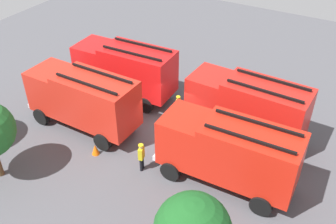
{
  "coord_description": "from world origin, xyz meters",
  "views": [
    {
      "loc": [
        -9.43,
        16.36,
        14.81
      ],
      "look_at": [
        0.0,
        0.0,
        1.4
      ],
      "focal_mm": 41.14,
      "sensor_mm": 36.0,
      "label": 1
    }
  ],
  "objects_px": {
    "fire_truck_1": "(125,68)",
    "firefighter_0": "(178,106)",
    "firefighter_2": "(141,156)",
    "fire_truck_2": "(229,150)",
    "firefighter_1": "(104,57)",
    "fire_truck_0": "(247,105)",
    "traffic_cone_1": "(87,99)",
    "fire_truck_3": "(83,98)",
    "traffic_cone_0": "(95,149)"
  },
  "relations": [
    {
      "from": "fire_truck_1",
      "to": "firefighter_1",
      "type": "xyz_separation_m",
      "value": [
        3.89,
        -2.47,
        -1.27
      ]
    },
    {
      "from": "fire_truck_0",
      "to": "firefighter_2",
      "type": "height_order",
      "value": "fire_truck_0"
    },
    {
      "from": "traffic_cone_0",
      "to": "traffic_cone_1",
      "type": "relative_size",
      "value": 1.03
    },
    {
      "from": "fire_truck_0",
      "to": "fire_truck_1",
      "type": "bearing_deg",
      "value": 1.89
    },
    {
      "from": "traffic_cone_1",
      "to": "traffic_cone_0",
      "type": "bearing_deg",
      "value": 134.5
    },
    {
      "from": "fire_truck_0",
      "to": "fire_truck_1",
      "type": "relative_size",
      "value": 1.0
    },
    {
      "from": "firefighter_0",
      "to": "firefighter_2",
      "type": "relative_size",
      "value": 0.95
    },
    {
      "from": "fire_truck_2",
      "to": "firefighter_1",
      "type": "xyz_separation_m",
      "value": [
        13.28,
        -6.84,
        -1.27
      ]
    },
    {
      "from": "fire_truck_0",
      "to": "firefighter_1",
      "type": "xyz_separation_m",
      "value": [
        12.63,
        -2.51,
        -1.27
      ]
    },
    {
      "from": "fire_truck_0",
      "to": "fire_truck_1",
      "type": "xyz_separation_m",
      "value": [
        8.74,
        -0.04,
        0.0
      ]
    },
    {
      "from": "fire_truck_1",
      "to": "firefighter_2",
      "type": "relative_size",
      "value": 4.19
    },
    {
      "from": "firefighter_1",
      "to": "traffic_cone_0",
      "type": "height_order",
      "value": "firefighter_1"
    },
    {
      "from": "fire_truck_2",
      "to": "firefighter_0",
      "type": "distance_m",
      "value": 6.3
    },
    {
      "from": "fire_truck_3",
      "to": "firefighter_2",
      "type": "bearing_deg",
      "value": 164.12
    },
    {
      "from": "traffic_cone_0",
      "to": "traffic_cone_1",
      "type": "xyz_separation_m",
      "value": [
        3.78,
        -3.84,
        -0.01
      ]
    },
    {
      "from": "fire_truck_2",
      "to": "traffic_cone_1",
      "type": "xyz_separation_m",
      "value": [
        11.1,
        -2.14,
        -1.84
      ]
    },
    {
      "from": "fire_truck_1",
      "to": "firefighter_0",
      "type": "bearing_deg",
      "value": 169.77
    },
    {
      "from": "fire_truck_1",
      "to": "fire_truck_3",
      "type": "bearing_deg",
      "value": 87.08
    },
    {
      "from": "firefighter_2",
      "to": "traffic_cone_0",
      "type": "distance_m",
      "value": 3.08
    },
    {
      "from": "fire_truck_0",
      "to": "traffic_cone_1",
      "type": "xyz_separation_m",
      "value": [
        10.46,
        2.19,
        -1.84
      ]
    },
    {
      "from": "fire_truck_2",
      "to": "firefighter_1",
      "type": "relative_size",
      "value": 4.54
    },
    {
      "from": "fire_truck_0",
      "to": "firefighter_1",
      "type": "relative_size",
      "value": 4.55
    },
    {
      "from": "fire_truck_1",
      "to": "firefighter_0",
      "type": "height_order",
      "value": "fire_truck_1"
    },
    {
      "from": "firefighter_0",
      "to": "fire_truck_1",
      "type": "bearing_deg",
      "value": 158.56
    },
    {
      "from": "fire_truck_1",
      "to": "traffic_cone_0",
      "type": "relative_size",
      "value": 11.16
    },
    {
      "from": "traffic_cone_1",
      "to": "fire_truck_0",
      "type": "bearing_deg",
      "value": -168.19
    },
    {
      "from": "fire_truck_1",
      "to": "traffic_cone_0",
      "type": "distance_m",
      "value": 6.67
    },
    {
      "from": "firefighter_1",
      "to": "traffic_cone_1",
      "type": "relative_size",
      "value": 2.52
    },
    {
      "from": "fire_truck_0",
      "to": "firefighter_1",
      "type": "distance_m",
      "value": 12.94
    },
    {
      "from": "fire_truck_3",
      "to": "firefighter_1",
      "type": "xyz_separation_m",
      "value": [
        3.84,
        -6.75,
        -1.27
      ]
    },
    {
      "from": "fire_truck_1",
      "to": "fire_truck_2",
      "type": "xyz_separation_m",
      "value": [
        -9.39,
        4.37,
        0.0
      ]
    },
    {
      "from": "fire_truck_0",
      "to": "firefighter_2",
      "type": "distance_m",
      "value": 6.93
    },
    {
      "from": "fire_truck_0",
      "to": "fire_truck_2",
      "type": "xyz_separation_m",
      "value": [
        -0.65,
        4.33,
        0.0
      ]
    },
    {
      "from": "firefighter_1",
      "to": "fire_truck_0",
      "type": "bearing_deg",
      "value": 3.29
    },
    {
      "from": "fire_truck_2",
      "to": "fire_truck_3",
      "type": "distance_m",
      "value": 9.44
    },
    {
      "from": "fire_truck_2",
      "to": "traffic_cone_0",
      "type": "height_order",
      "value": "fire_truck_2"
    },
    {
      "from": "fire_truck_0",
      "to": "fire_truck_3",
      "type": "height_order",
      "value": "same"
    },
    {
      "from": "fire_truck_1",
      "to": "firefighter_2",
      "type": "bearing_deg",
      "value": 128.91
    },
    {
      "from": "fire_truck_0",
      "to": "traffic_cone_1",
      "type": "height_order",
      "value": "fire_truck_0"
    },
    {
      "from": "firefighter_1",
      "to": "traffic_cone_1",
      "type": "bearing_deg",
      "value": -50.57
    },
    {
      "from": "fire_truck_1",
      "to": "traffic_cone_0",
      "type": "bearing_deg",
      "value": 106.56
    },
    {
      "from": "fire_truck_3",
      "to": "fire_truck_2",
      "type": "bearing_deg",
      "value": -179.89
    },
    {
      "from": "fire_truck_1",
      "to": "fire_truck_2",
      "type": "relative_size",
      "value": 1.0
    },
    {
      "from": "traffic_cone_0",
      "to": "fire_truck_2",
      "type": "bearing_deg",
      "value": -166.92
    },
    {
      "from": "fire_truck_3",
      "to": "firefighter_0",
      "type": "xyz_separation_m",
      "value": [
        -4.52,
        -3.65,
        -1.23
      ]
    },
    {
      "from": "firefighter_2",
      "to": "firefighter_0",
      "type": "bearing_deg",
      "value": -96.37
    },
    {
      "from": "fire_truck_3",
      "to": "firefighter_2",
      "type": "distance_m",
      "value": 5.47
    },
    {
      "from": "firefighter_1",
      "to": "firefighter_2",
      "type": "height_order",
      "value": "firefighter_2"
    },
    {
      "from": "fire_truck_3",
      "to": "traffic_cone_1",
      "type": "relative_size",
      "value": 11.39
    },
    {
      "from": "fire_truck_2",
      "to": "fire_truck_1",
      "type": "bearing_deg",
      "value": -26.42
    }
  ]
}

